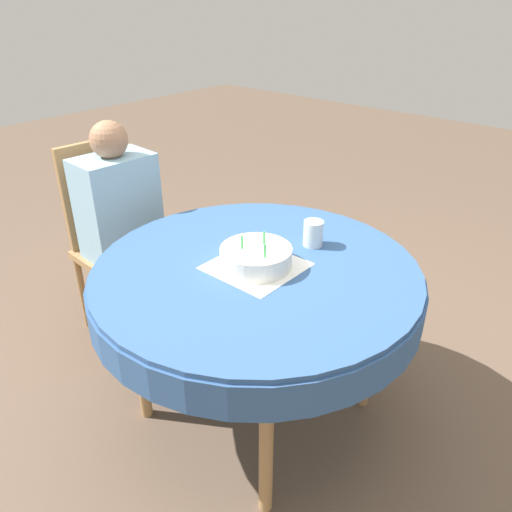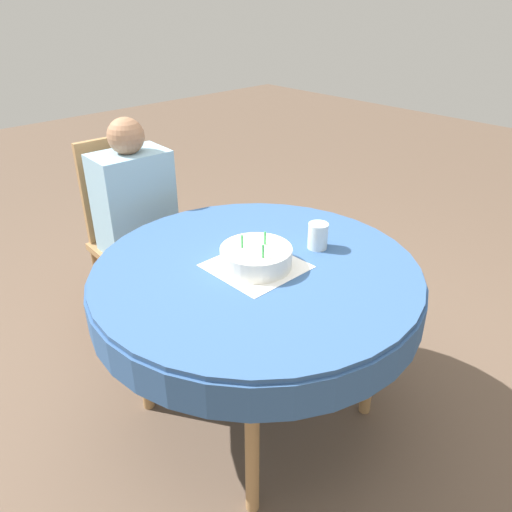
{
  "view_description": "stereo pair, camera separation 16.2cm",
  "coord_description": "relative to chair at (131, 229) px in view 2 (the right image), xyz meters",
  "views": [
    {
      "loc": [
        -1.26,
        -1.1,
        1.7
      ],
      "look_at": [
        -0.0,
        -0.0,
        0.79
      ],
      "focal_mm": 35.0,
      "sensor_mm": 36.0,
      "label": 1
    },
    {
      "loc": [
        -1.15,
        -1.21,
        1.7
      ],
      "look_at": [
        -0.0,
        -0.0,
        0.79
      ],
      "focal_mm": 35.0,
      "sensor_mm": 36.0,
      "label": 2
    }
  ],
  "objects": [
    {
      "name": "ground_plane",
      "position": [
        -0.03,
        -1.02,
        -0.54
      ],
      "size": [
        12.0,
        12.0,
        0.0
      ],
      "primitive_type": "plane",
      "color": "brown"
    },
    {
      "name": "dining_table",
      "position": [
        -0.03,
        -1.02,
        0.12
      ],
      "size": [
        1.29,
        1.29,
        0.75
      ],
      "color": "#335689",
      "rests_on": "ground_plane"
    },
    {
      "name": "chair",
      "position": [
        0.0,
        0.0,
        0.0
      ],
      "size": [
        0.45,
        0.45,
        1.02
      ],
      "rotation": [
        0.0,
        0.0,
        -0.05
      ],
      "color": "#A37A4C",
      "rests_on": "ground_plane"
    },
    {
      "name": "person",
      "position": [
        -0.01,
        -0.1,
        0.16
      ],
      "size": [
        0.38,
        0.35,
        1.16
      ],
      "rotation": [
        0.0,
        0.0,
        -0.05
      ],
      "color": "#9E7051",
      "rests_on": "ground_plane"
    },
    {
      "name": "napkin",
      "position": [
        -0.04,
        -1.02,
        0.21
      ],
      "size": [
        0.33,
        0.33,
        0.0
      ],
      "color": "white",
      "rests_on": "dining_table"
    },
    {
      "name": "birthday_cake",
      "position": [
        -0.04,
        -1.02,
        0.25
      ],
      "size": [
        0.28,
        0.28,
        0.13
      ],
      "color": "white",
      "rests_on": "dining_table"
    },
    {
      "name": "drinking_glass",
      "position": [
        0.26,
        -1.08,
        0.26
      ],
      "size": [
        0.08,
        0.08,
        0.11
      ],
      "color": "silver",
      "rests_on": "dining_table"
    }
  ]
}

